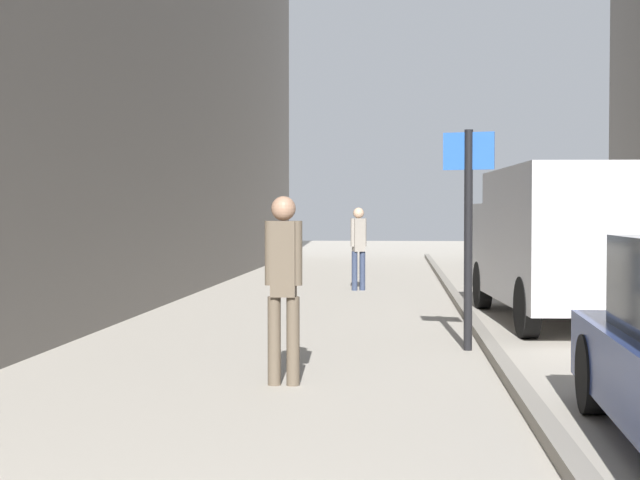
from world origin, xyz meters
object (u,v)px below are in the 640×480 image
(pedestrian_main_foreground, at_px, (284,276))
(street_sign_post, at_px, (468,220))
(pedestrian_mid_block, at_px, (359,243))
(delivery_van, at_px, (560,240))

(pedestrian_main_foreground, bearing_deg, street_sign_post, 50.72)
(pedestrian_mid_block, relative_size, delivery_van, 0.32)
(delivery_van, xyz_separation_m, street_sign_post, (-1.59, -2.95, 0.32))
(pedestrian_main_foreground, relative_size, street_sign_post, 0.68)
(delivery_van, relative_size, street_sign_post, 2.07)
(pedestrian_main_foreground, xyz_separation_m, pedestrian_mid_block, (0.24, 10.55, -0.02))
(street_sign_post, bearing_deg, delivery_van, -104.93)
(delivery_van, bearing_deg, pedestrian_mid_block, 117.97)
(pedestrian_mid_block, bearing_deg, street_sign_post, -100.42)
(pedestrian_main_foreground, xyz_separation_m, delivery_van, (3.48, 5.29, 0.20))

